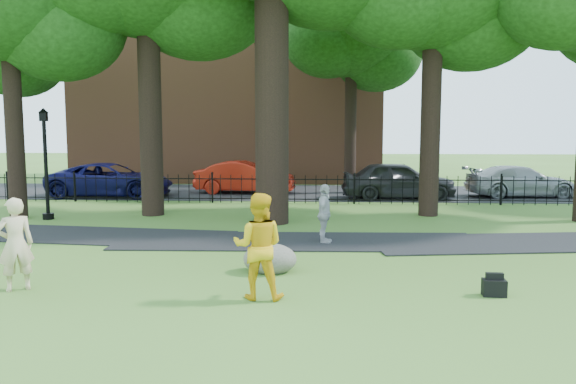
# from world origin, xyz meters

# --- Properties ---
(ground) EXTENTS (120.00, 120.00, 0.00)m
(ground) POSITION_xyz_m (0.00, 0.00, 0.00)
(ground) COLOR #406222
(ground) RESTS_ON ground
(footpath) EXTENTS (36.07, 3.85, 0.03)m
(footpath) POSITION_xyz_m (1.00, 3.90, 0.00)
(footpath) COLOR black
(footpath) RESTS_ON ground
(street) EXTENTS (80.00, 7.00, 0.02)m
(street) POSITION_xyz_m (0.00, 16.00, 0.00)
(street) COLOR black
(street) RESTS_ON ground
(iron_fence) EXTENTS (44.00, 0.04, 1.20)m
(iron_fence) POSITION_xyz_m (0.00, 12.00, 0.60)
(iron_fence) COLOR black
(iron_fence) RESTS_ON ground
(brick_building) EXTENTS (18.00, 8.00, 12.00)m
(brick_building) POSITION_xyz_m (-4.00, 24.00, 6.00)
(brick_building) COLOR brown
(brick_building) RESTS_ON ground
(woman) EXTENTS (0.79, 0.74, 1.82)m
(woman) POSITION_xyz_m (-4.24, -1.13, 0.91)
(woman) COLOR beige
(woman) RESTS_ON ground
(man) EXTENTS (0.98, 0.77, 1.96)m
(man) POSITION_xyz_m (0.50, -1.34, 0.98)
(man) COLOR gold
(man) RESTS_ON ground
(pedestrian) EXTENTS (0.55, 1.01, 1.63)m
(pedestrian) POSITION_xyz_m (1.72, 3.75, 0.81)
(pedestrian) COLOR #A6A5AA
(pedestrian) RESTS_ON ground
(boulder) EXTENTS (1.41, 1.24, 0.69)m
(boulder) POSITION_xyz_m (0.53, 0.59, 0.34)
(boulder) COLOR gray
(boulder) RESTS_ON ground
(lamppost) EXTENTS (0.38, 0.38, 3.84)m
(lamppost) POSITION_xyz_m (-7.84, 7.30, 1.88)
(lamppost) COLOR black
(lamppost) RESTS_ON ground
(backpack) EXTENTS (0.44, 0.29, 0.32)m
(backpack) POSITION_xyz_m (4.90, -0.94, 0.16)
(backpack) COLOR black
(backpack) RESTS_ON ground
(red_bag) EXTENTS (0.39, 0.26, 0.26)m
(red_bag) POSITION_xyz_m (0.42, 2.05, 0.13)
(red_bag) COLOR maroon
(red_bag) RESTS_ON ground
(red_sedan) EXTENTS (4.85, 1.93, 1.57)m
(red_sedan) POSITION_xyz_m (-2.08, 15.50, 0.79)
(red_sedan) COLOR #A61A0C
(red_sedan) RESTS_ON ground
(navy_van) EXTENTS (5.62, 2.64, 1.55)m
(navy_van) POSITION_xyz_m (-8.08, 13.77, 0.78)
(navy_van) COLOR #0C0C3E
(navy_van) RESTS_ON ground
(grey_car) EXTENTS (5.05, 2.16, 1.70)m
(grey_car) POSITION_xyz_m (5.04, 13.70, 0.85)
(grey_car) COLOR black
(grey_car) RESTS_ON ground
(silver_car) EXTENTS (5.14, 2.56, 1.44)m
(silver_car) POSITION_xyz_m (10.75, 14.86, 0.72)
(silver_car) COLOR gray
(silver_car) RESTS_ON ground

